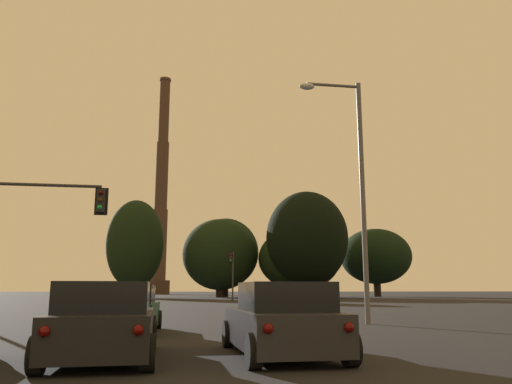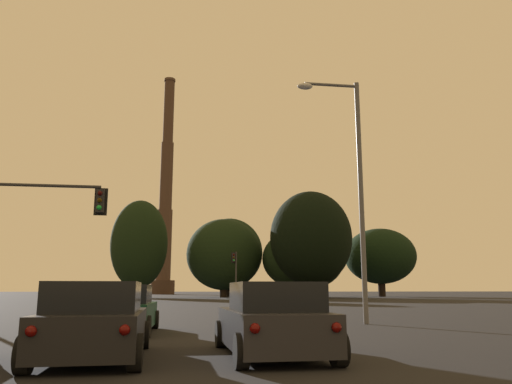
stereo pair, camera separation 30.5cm
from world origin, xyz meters
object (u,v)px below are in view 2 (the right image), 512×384
object	(u,v)px
hatchback_center_lane_second	(96,324)
traffic_light_overhead_left	(19,214)
hatchback_right_lane_second	(272,322)
street_lamp	(352,175)
smokestack	(165,206)
hatchback_center_lane_front	(123,311)
traffic_light_far_right	(235,268)

from	to	relation	value
hatchback_center_lane_second	traffic_light_overhead_left	bearing A→B (deg)	111.66
hatchback_right_lane_second	street_lamp	xyz separation A→B (m)	(4.80, 8.60, 5.14)
traffic_light_overhead_left	smokestack	xyz separation A→B (m)	(1.81, 114.72, 19.33)
hatchback_center_lane_second	hatchback_center_lane_front	world-z (taller)	same
hatchback_center_lane_second	hatchback_right_lane_second	bearing A→B (deg)	-1.23
traffic_light_overhead_left	street_lamp	world-z (taller)	street_lamp
street_lamp	smokestack	bearing A→B (deg)	95.73
hatchback_center_lane_second	traffic_light_overhead_left	world-z (taller)	traffic_light_overhead_left
hatchback_center_lane_front	street_lamp	size ratio (longest dim) A/B	0.42
hatchback_right_lane_second	hatchback_center_lane_second	bearing A→B (deg)	178.90
hatchback_center_lane_second	smokestack	distance (m)	129.62
hatchback_right_lane_second	street_lamp	distance (m)	11.11
traffic_light_far_right	smokestack	size ratio (longest dim) A/B	0.09
hatchback_center_lane_front	traffic_light_far_right	size ratio (longest dim) A/B	0.74
hatchback_right_lane_second	traffic_light_overhead_left	world-z (taller)	traffic_light_overhead_left
traffic_light_far_right	street_lamp	xyz separation A→B (m)	(0.68, -39.25, 2.14)
hatchback_right_lane_second	traffic_light_far_right	xyz separation A→B (m)	(4.12, 47.85, 3.01)
hatchback_center_lane_second	hatchback_right_lane_second	size ratio (longest dim) A/B	1.00
hatchback_center_lane_second	traffic_light_far_right	bearing A→B (deg)	79.22
street_lamp	hatchback_right_lane_second	bearing A→B (deg)	-119.16
hatchback_center_lane_front	smokestack	xyz separation A→B (m)	(-3.59, 121.61, 23.22)
traffic_light_overhead_left	hatchback_right_lane_second	bearing A→B (deg)	-54.88
hatchback_center_lane_second	hatchback_right_lane_second	xyz separation A→B (m)	(3.39, 0.04, 0.00)
traffic_light_overhead_left	street_lamp	size ratio (longest dim) A/B	0.61
traffic_light_far_right	smokestack	distance (m)	82.87
street_lamp	smokestack	size ratio (longest dim) A/B	0.16
traffic_light_far_right	street_lamp	size ratio (longest dim) A/B	0.57
hatchback_center_lane_second	traffic_light_far_right	size ratio (longest dim) A/B	0.74
hatchback_center_lane_second	smokestack	xyz separation A→B (m)	(-3.74, 127.46, 23.22)
street_lamp	smokestack	distance (m)	120.78
traffic_light_overhead_left	smokestack	bearing A→B (deg)	89.10
hatchback_center_lane_second	smokestack	bearing A→B (deg)	89.81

